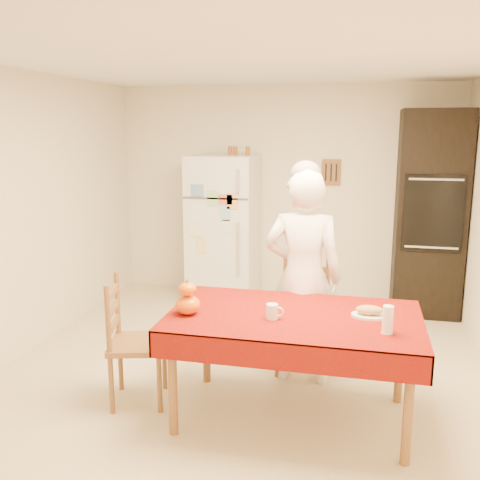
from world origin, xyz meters
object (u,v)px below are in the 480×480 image
(chair_left, at_px, (129,337))
(wine_glass, at_px, (388,320))
(refrigerator, at_px, (224,229))
(oven_cabinet, at_px, (430,214))
(chair_far, at_px, (304,310))
(pumpkin_lower, at_px, (188,305))
(coffee_mug, at_px, (272,311))
(bread_plate, at_px, (369,316))
(seated_woman, at_px, (303,277))
(dining_table, at_px, (294,324))

(chair_left, relative_size, wine_glass, 5.40)
(refrigerator, height_order, oven_cabinet, oven_cabinet)
(refrigerator, xyz_separation_m, chair_far, (1.13, -1.68, -0.34))
(refrigerator, distance_m, oven_cabinet, 2.29)
(chair_far, height_order, wine_glass, chair_far)
(chair_left, distance_m, pumpkin_lower, 0.60)
(refrigerator, bearing_deg, chair_left, -91.23)
(chair_left, bearing_deg, refrigerator, -16.49)
(coffee_mug, height_order, bread_plate, coffee_mug)
(chair_left, bearing_deg, oven_cabinet, -57.30)
(pumpkin_lower, height_order, bread_plate, pumpkin_lower)
(oven_cabinet, height_order, pumpkin_lower, oven_cabinet)
(refrigerator, distance_m, chair_left, 2.56)
(chair_left, height_order, seated_woman, seated_woman)
(seated_woman, relative_size, pumpkin_lower, 9.84)
(refrigerator, relative_size, oven_cabinet, 0.77)
(chair_far, relative_size, pumpkin_lower, 5.48)
(refrigerator, distance_m, wine_glass, 3.23)
(chair_far, xyz_separation_m, pumpkin_lower, (-0.69, -0.97, 0.32))
(chair_left, distance_m, seated_woman, 1.41)
(chair_far, relative_size, chair_left, 1.00)
(oven_cabinet, xyz_separation_m, chair_far, (-1.15, -1.73, -0.59))
(refrigerator, relative_size, dining_table, 1.00)
(dining_table, distance_m, coffee_mug, 0.21)
(chair_left, relative_size, coffee_mug, 9.50)
(oven_cabinet, bearing_deg, pumpkin_lower, -124.24)
(dining_table, height_order, wine_glass, wine_glass)
(refrigerator, xyz_separation_m, coffee_mug, (1.02, -2.62, -0.04))
(refrigerator, relative_size, bread_plate, 7.08)
(seated_woman, relative_size, coffee_mug, 17.07)
(oven_cabinet, distance_m, wine_glass, 2.82)
(dining_table, xyz_separation_m, chair_far, (-0.02, 0.82, -0.18))
(chair_left, height_order, bread_plate, chair_left)
(seated_woman, height_order, wine_glass, seated_woman)
(refrigerator, bearing_deg, oven_cabinet, 1.18)
(pumpkin_lower, bearing_deg, chair_far, 54.59)
(bread_plate, bearing_deg, chair_left, -176.61)
(coffee_mug, distance_m, wine_glass, 0.74)
(seated_woman, height_order, bread_plate, seated_woman)
(wine_glass, bearing_deg, chair_left, 174.62)
(dining_table, bearing_deg, refrigerator, 114.66)
(dining_table, xyz_separation_m, wine_glass, (0.60, -0.21, 0.16))
(seated_woman, xyz_separation_m, bread_plate, (0.51, -0.56, -0.08))
(coffee_mug, bearing_deg, dining_table, 40.06)
(refrigerator, height_order, chair_far, refrigerator)
(wine_glass, bearing_deg, dining_table, 161.04)
(seated_woman, distance_m, coffee_mug, 0.74)
(chair_far, bearing_deg, coffee_mug, -95.73)
(oven_cabinet, relative_size, dining_table, 1.29)
(chair_far, height_order, bread_plate, chair_far)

